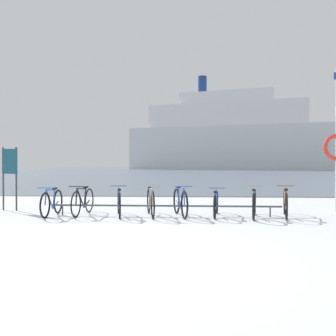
# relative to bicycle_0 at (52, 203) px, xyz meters

# --- Properties ---
(ground) EXTENTS (80.00, 132.00, 0.08)m
(ground) POSITION_rel_bicycle_0_xyz_m (2.79, 49.78, -0.40)
(ground) COLOR silver
(bike_rack) EXTENTS (6.21, 0.10, 0.31)m
(bike_rack) POSITION_rel_bicycle_0_xyz_m (3.05, 0.08, -0.09)
(bike_rack) COLOR #4C5156
(bike_rack) RESTS_ON ground
(bicycle_0) EXTENTS (0.46, 1.65, 0.80)m
(bicycle_0) POSITION_rel_bicycle_0_xyz_m (0.00, 0.00, 0.00)
(bicycle_0) COLOR black
(bicycle_0) RESTS_ON ground
(bicycle_1) EXTENTS (0.46, 1.74, 0.82)m
(bicycle_1) POSITION_rel_bicycle_0_xyz_m (0.79, 0.23, 0.01)
(bicycle_1) COLOR black
(bicycle_1) RESTS_ON ground
(bicycle_2) EXTENTS (0.52, 1.61, 0.80)m
(bicycle_2) POSITION_rel_bicycle_0_xyz_m (1.83, 0.02, 0.00)
(bicycle_2) COLOR black
(bicycle_2) RESTS_ON ground
(bicycle_3) EXTENTS (0.52, 1.77, 0.84)m
(bicycle_3) POSITION_rel_bicycle_0_xyz_m (2.68, 0.07, 0.02)
(bicycle_3) COLOR black
(bicycle_3) RESTS_ON ground
(bicycle_4) EXTENTS (0.55, 1.69, 0.84)m
(bicycle_4) POSITION_rel_bicycle_0_xyz_m (3.48, 0.10, 0.02)
(bicycle_4) COLOR black
(bicycle_4) RESTS_ON ground
(bicycle_5) EXTENTS (0.46, 1.70, 0.74)m
(bicycle_5) POSITION_rel_bicycle_0_xyz_m (4.43, 0.16, -0.02)
(bicycle_5) COLOR black
(bicycle_5) RESTS_ON ground
(bicycle_6) EXTENTS (0.51, 1.68, 0.81)m
(bicycle_6) POSITION_rel_bicycle_0_xyz_m (5.41, -0.03, 0.01)
(bicycle_6) COLOR black
(bicycle_6) RESTS_ON ground
(bicycle_7) EXTENTS (0.52, 1.69, 0.82)m
(bicycle_7) POSITION_rel_bicycle_0_xyz_m (6.25, 0.10, 0.01)
(bicycle_7) COLOR black
(bicycle_7) RESTS_ON ground
(info_sign) EXTENTS (0.54, 0.20, 1.91)m
(info_sign) POSITION_rel_bicycle_0_xyz_m (-1.69, 1.04, 0.93)
(info_sign) COLOR #33383D
(info_sign) RESTS_ON ground
(ferry_ship) EXTENTS (50.75, 24.29, 23.09)m
(ferry_ship) POSITION_rel_bicycle_0_xyz_m (14.00, 79.99, 7.39)
(ferry_ship) COLOR silver
(ferry_ship) RESTS_ON ground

